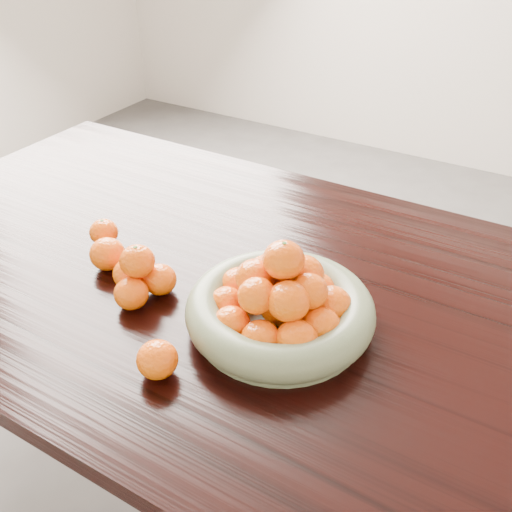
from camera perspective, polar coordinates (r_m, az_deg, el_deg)
The scene contains 7 objects.
ground at distance 1.72m, azimuth 1.07°, elevation -23.46°, with size 5.00×5.00×0.00m, color #575552.
dining_table at distance 1.22m, azimuth 1.39°, elevation -6.47°, with size 2.00×1.00×0.75m.
fruit_bowl at distance 1.04m, azimuth 2.49°, elevation -4.92°, with size 0.35×0.35×0.18m.
orange_pyramid at distance 1.14m, azimuth -11.57°, elevation -2.04°, with size 0.13×0.13×0.11m.
loose_orange_0 at distance 1.33m, azimuth -14.97°, elevation 2.32°, with size 0.06×0.06×0.06m, color #E55F06.
loose_orange_1 at distance 1.24m, azimuth -14.63°, elevation 0.20°, with size 0.07×0.07×0.07m, color #E55F06.
loose_orange_2 at distance 0.97m, azimuth -9.84°, elevation -10.17°, with size 0.07×0.07×0.07m, color #E55F06.
Camera 1 is at (0.45, -0.81, 1.45)m, focal length 40.00 mm.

